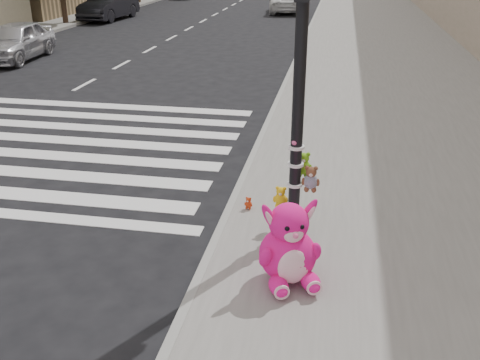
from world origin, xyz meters
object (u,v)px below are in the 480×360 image
(red_teddy, at_px, (249,203))
(car_silver_far, at_px, (15,41))
(car_white_near, at_px, (288,2))
(pink_bunny, at_px, (289,249))
(signal_pole, at_px, (299,118))
(car_dark_far, at_px, (109,6))

(red_teddy, distance_m, car_silver_far, 14.99)
(car_silver_far, distance_m, car_white_near, 18.63)
(red_teddy, bearing_deg, pink_bunny, -52.55)
(signal_pole, bearing_deg, car_dark_far, 118.67)
(car_dark_far, bearing_deg, red_teddy, -58.21)
(car_white_near, bearing_deg, red_teddy, 89.64)
(red_teddy, xyz_separation_m, car_white_near, (-2.14, 27.41, 0.38))
(signal_pole, bearing_deg, car_white_near, 95.91)
(signal_pole, relative_size, red_teddy, 19.96)
(car_dark_far, bearing_deg, signal_pole, -57.33)
(pink_bunny, height_order, red_teddy, pink_bunny)
(car_silver_far, relative_size, car_white_near, 0.90)
(signal_pole, distance_m, car_silver_far, 15.98)
(red_teddy, xyz_separation_m, car_silver_far, (-10.46, 10.73, 0.45))
(signal_pole, xyz_separation_m, car_silver_far, (-11.22, 11.32, -1.15))
(red_teddy, height_order, car_silver_far, car_silver_far)
(pink_bunny, xyz_separation_m, car_white_near, (-2.93, 29.24, 0.04))
(car_silver_far, bearing_deg, signal_pole, -49.71)
(pink_bunny, distance_m, car_dark_far, 26.99)
(signal_pole, distance_m, pink_bunny, 1.76)
(car_silver_far, height_order, car_dark_far, car_dark_far)
(red_teddy, distance_m, car_white_near, 27.49)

